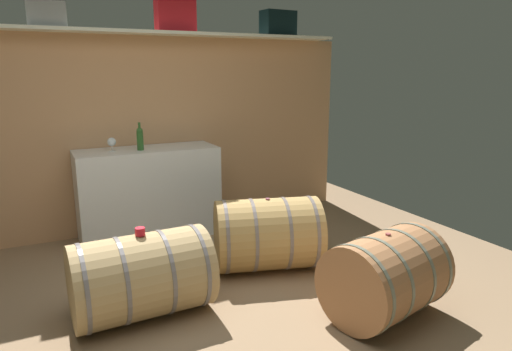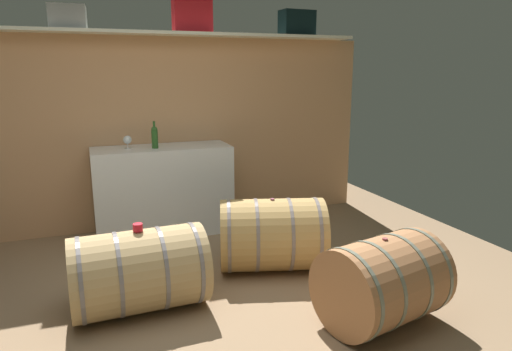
% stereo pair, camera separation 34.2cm
% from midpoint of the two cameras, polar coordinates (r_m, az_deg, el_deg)
% --- Properties ---
extents(ground_plane, '(6.37, 8.01, 0.02)m').
position_cam_midpoint_polar(ground_plane, '(3.65, -7.24, -15.06)').
color(ground_plane, '#8E7152').
extents(back_wall_panel, '(5.17, 0.10, 2.05)m').
position_cam_midpoint_polar(back_wall_panel, '(5.05, -12.39, 5.02)').
color(back_wall_panel, tan).
rests_on(back_wall_panel, ground).
extents(high_shelf_board, '(4.76, 0.40, 0.03)m').
position_cam_midpoint_polar(high_shelf_board, '(4.86, -12.74, 17.01)').
color(high_shelf_board, silver).
rests_on(high_shelf_board, back_wall_panel).
extents(toolcase_grey, '(0.35, 0.29, 0.22)m').
position_cam_midpoint_polar(toolcase_grey, '(4.82, -20.53, 18.07)').
color(toolcase_grey, gray).
rests_on(toolcase_grey, high_shelf_board).
extents(toolcase_red, '(0.40, 0.19, 0.32)m').
position_cam_midpoint_polar(toolcase_red, '(5.00, -5.94, 19.19)').
color(toolcase_red, red).
rests_on(toolcase_red, high_shelf_board).
extents(toolcase_black, '(0.39, 0.23, 0.27)m').
position_cam_midpoint_polar(toolcase_black, '(5.42, 7.04, 18.40)').
color(toolcase_black, black).
rests_on(toolcase_black, high_shelf_board).
extents(work_cabinet, '(1.40, 0.53, 0.93)m').
position_cam_midpoint_polar(work_cabinet, '(4.87, -9.54, -1.88)').
color(work_cabinet, white).
rests_on(work_cabinet, ground).
extents(wine_bottle_green, '(0.06, 0.06, 0.27)m').
position_cam_midpoint_polar(wine_bottle_green, '(4.68, -10.53, 4.80)').
color(wine_bottle_green, '#2D5D26').
rests_on(wine_bottle_green, work_cabinet).
extents(wine_glass, '(0.08, 0.08, 0.13)m').
position_cam_midpoint_polar(wine_glass, '(4.71, -13.81, 4.29)').
color(wine_glass, white).
rests_on(wine_glass, work_cabinet).
extents(wine_barrel_near, '(0.95, 0.63, 0.61)m').
position_cam_midpoint_polar(wine_barrel_near, '(3.39, -11.57, -11.66)').
color(wine_barrel_near, tan).
rests_on(wine_barrel_near, ground).
extents(wine_barrel_far, '(1.03, 0.85, 0.64)m').
position_cam_midpoint_polar(wine_barrel_far, '(3.98, 4.51, -7.40)').
color(wine_barrel_far, tan).
rests_on(wine_barrel_far, ground).
extents(wine_barrel_flank, '(0.91, 0.76, 0.62)m').
position_cam_midpoint_polar(wine_barrel_flank, '(3.32, 18.44, -12.53)').
color(wine_barrel_flank, '#A36D44').
rests_on(wine_barrel_flank, ground).
extents(tasting_cup, '(0.07, 0.07, 0.05)m').
position_cam_midpoint_polar(tasting_cup, '(3.27, -11.68, -6.42)').
color(tasting_cup, red).
rests_on(tasting_cup, wine_barrel_near).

